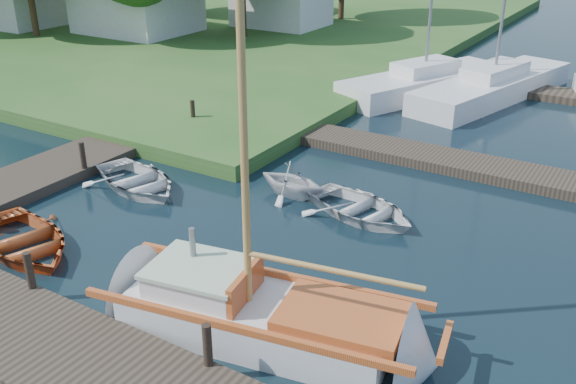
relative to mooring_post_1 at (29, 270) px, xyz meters
The scene contains 16 objects.
ground 5.87m from the mooring_post_1, 59.04° to the left, with size 160.00×160.00×0.00m, color black.
near_dock 3.21m from the mooring_post_1, 18.43° to the right, with size 18.00×2.20×0.30m, color black.
left_dock 8.62m from the mooring_post_1, 125.54° to the left, with size 2.20×18.00×0.30m, color black.
far_dock 12.55m from the mooring_post_1, 66.50° to the left, with size 14.00×1.60×0.30m, color black.
shore 36.80m from the mooring_post_1, 132.80° to the left, with size 50.00×40.00×0.50m, color #284F1D.
mooring_post_1 is the anchor object (origin of this frame).
mooring_post_2 4.50m from the mooring_post_1, ahead, with size 0.16×0.16×0.80m, color black.
mooring_post_4 6.40m from the mooring_post_1, 128.66° to the left, with size 0.16×0.16×0.80m, color black.
mooring_post_5 10.77m from the mooring_post_1, 111.80° to the left, with size 0.16×0.16×0.80m, color black.
sailboat 4.93m from the mooring_post_1, 18.15° to the left, with size 7.38×3.17×9.83m.
dinghy 2.29m from the mooring_post_1, 146.86° to the left, with size 2.51×3.51×0.73m, color #9A3D16.
tender_a 5.64m from the mooring_post_1, 112.20° to the left, with size 2.38×3.33×0.69m, color silver.
tender_b 7.35m from the mooring_post_1, 75.61° to the left, with size 1.74×2.02×1.06m, color silver.
tender_c 8.02m from the mooring_post_1, 59.88° to the left, with size 2.26×3.17×0.66m, color silver.
marina_boat_0 18.78m from the mooring_post_1, 86.18° to the left, with size 5.18×8.21×10.48m.
marina_boat_1 20.00m from the mooring_post_1, 78.82° to the left, with size 4.42×9.51×9.38m.
Camera 1 is at (7.17, -11.66, 7.44)m, focal length 40.00 mm.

